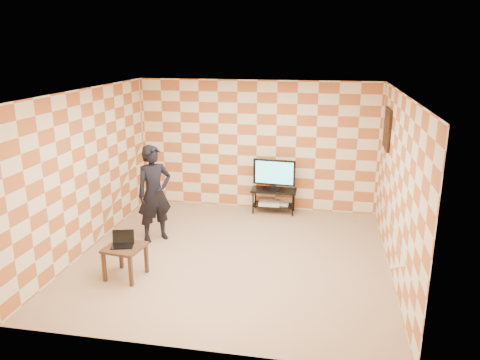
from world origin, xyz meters
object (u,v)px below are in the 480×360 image
tv (274,173)px  person (154,193)px  tv_stand (274,196)px  side_table (125,252)px

tv → person: bearing=-137.3°
tv → person: 2.61m
tv_stand → tv: tv is taller
tv_stand → tv: (0.00, -0.00, 0.49)m
tv → side_table: size_ratio=1.44×
person → tv_stand: bearing=0.3°
side_table → tv: bearing=59.8°
side_table → person: bearing=91.9°
tv_stand → side_table: (-1.87, -3.21, 0.05)m
tv → person: (-1.92, -1.77, 0.01)m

